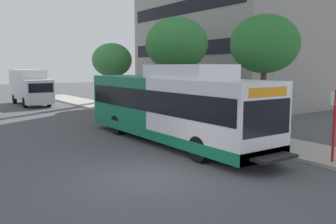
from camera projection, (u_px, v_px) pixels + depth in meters
ground_plane at (68, 137)px, 18.24m from camera, size 120.00×120.00×0.00m
sidewalk_curb at (200, 128)px, 20.55m from camera, size 3.00×56.00×0.14m
transit_bus at (170, 107)px, 16.73m from camera, size 2.58×12.25×3.65m
bus_stop_sign_pole at (335, 120)px, 12.82m from camera, size 0.10×0.36×2.60m
street_tree_near_stop at (265, 44)px, 17.15m from camera, size 3.30×3.30×5.90m
street_tree_mid_block at (177, 44)px, 23.51m from camera, size 4.11×4.11×6.64m
street_tree_far_block at (112, 60)px, 31.16m from camera, size 3.44×3.44×5.43m
box_truck_background at (30, 86)px, 33.33m from camera, size 2.32×7.01×3.25m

